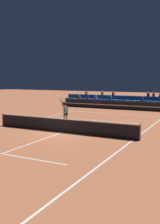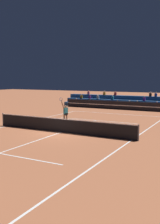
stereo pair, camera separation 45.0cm
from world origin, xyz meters
TOP-DOWN VIEW (x-y plane):
  - ground_plane at (0.00, 0.00)m, footprint 120.00×120.00m
  - court_lines at (0.00, 0.00)m, footprint 11.10×23.90m
  - tennis_net at (0.00, 0.00)m, footprint 12.00×0.10m
  - sponsor_banner_wall at (0.00, 16.29)m, footprint 18.00×0.26m
  - bleacher_stand at (0.01, 18.82)m, footprint 20.51×2.85m
  - tennis_player at (-1.49, 3.05)m, footprint 0.44×0.99m
  - tennis_ball at (-1.19, 7.68)m, footprint 0.07×0.07m

SIDE VIEW (x-z plane):
  - ground_plane at x=0.00m, z-range 0.00..0.00m
  - court_lines at x=0.00m, z-range 0.00..0.01m
  - tennis_ball at x=-1.19m, z-range 0.00..0.07m
  - tennis_net at x=0.00m, z-range -0.01..1.09m
  - sponsor_banner_wall at x=0.00m, z-range 0.00..1.10m
  - bleacher_stand at x=0.01m, z-range -0.49..1.79m
  - tennis_player at x=-1.49m, z-range -0.25..2.23m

